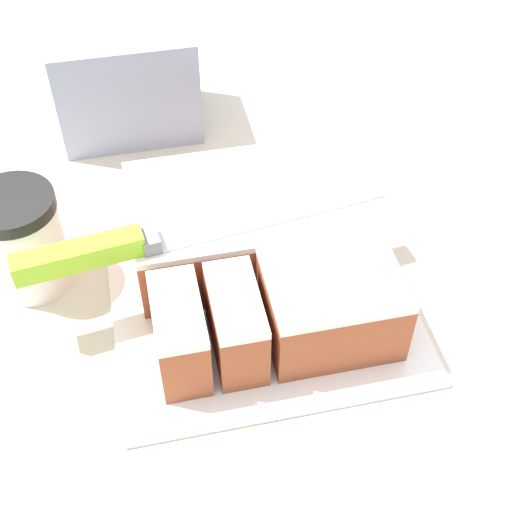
% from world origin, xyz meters
% --- Properties ---
extents(countertop, '(1.40, 1.10, 0.94)m').
position_xyz_m(countertop, '(0.00, 0.00, 0.47)').
color(countertop, beige).
rests_on(countertop, ground_plane).
extents(cake_board, '(0.29, 0.31, 0.01)m').
position_xyz_m(cake_board, '(-0.04, 0.00, 0.94)').
color(cake_board, white).
rests_on(cake_board, countertop).
extents(cake, '(0.23, 0.25, 0.08)m').
position_xyz_m(cake, '(-0.04, 0.00, 0.98)').
color(cake, '#994C2D').
rests_on(cake, cake_board).
extents(knife, '(0.36, 0.07, 0.02)m').
position_xyz_m(knife, '(-0.16, -0.00, 1.03)').
color(knife, silver).
rests_on(knife, cake).
extents(coffee_cup, '(0.08, 0.08, 0.11)m').
position_xyz_m(coffee_cup, '(-0.26, 0.06, 0.99)').
color(coffee_cup, white).
rests_on(coffee_cup, countertop).
extents(storage_box, '(0.17, 0.12, 0.13)m').
position_xyz_m(storage_box, '(-0.14, 0.31, 1.00)').
color(storage_box, '#8C99B2').
rests_on(storage_box, countertop).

